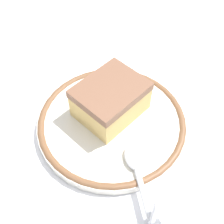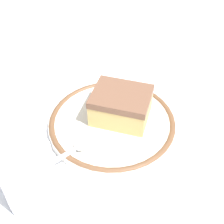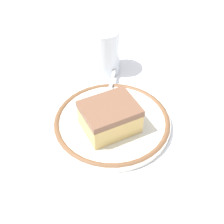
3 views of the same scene
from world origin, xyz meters
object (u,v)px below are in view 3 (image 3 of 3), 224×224
object	(u,v)px
cake_slice	(110,117)
cup	(104,53)
plate	(112,122)
napkin	(187,172)
spoon	(111,85)

from	to	relation	value
cake_slice	cup	bearing A→B (deg)	-23.43
plate	cup	xyz separation A→B (m)	(0.16, -0.06, 0.03)
cup	napkin	distance (m)	0.31
plate	cake_slice	distance (m)	0.03
cake_slice	napkin	bearing A→B (deg)	-152.75
cake_slice	spoon	world-z (taller)	cake_slice
cake_slice	napkin	world-z (taller)	cake_slice
spoon	napkin	bearing A→B (deg)	-176.04
plate	cake_slice	world-z (taller)	cake_slice
cake_slice	cup	size ratio (longest dim) A/B	0.95
plate	napkin	xyz separation A→B (m)	(-0.15, -0.06, -0.01)
spoon	napkin	xyz separation A→B (m)	(-0.23, -0.02, -0.02)
plate	napkin	size ratio (longest dim) A/B	1.86
cup	napkin	xyz separation A→B (m)	(-0.30, 0.01, -0.04)
cup	napkin	bearing A→B (deg)	178.90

